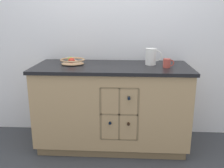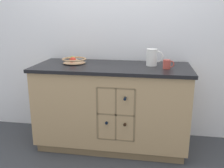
# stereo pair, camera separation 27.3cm
# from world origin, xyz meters

# --- Properties ---
(ground_plane) EXTENTS (14.00, 14.00, 0.00)m
(ground_plane) POSITION_xyz_m (0.00, 0.00, 0.00)
(ground_plane) COLOR #383A3F
(back_wall) EXTENTS (4.40, 0.06, 2.55)m
(back_wall) POSITION_xyz_m (0.00, 0.40, 1.27)
(back_wall) COLOR white
(back_wall) RESTS_ON ground_plane
(kitchen_island) EXTENTS (1.67, 0.72, 0.93)m
(kitchen_island) POSITION_xyz_m (0.00, -0.00, 0.47)
(kitchen_island) COLOR olive
(kitchen_island) RESTS_ON ground_plane
(fruit_bowl) EXTENTS (0.27, 0.27, 0.08)m
(fruit_bowl) POSITION_xyz_m (-0.44, 0.05, 0.97)
(fruit_bowl) COLOR tan
(fruit_bowl) RESTS_ON kitchen_island
(white_pitcher) EXTENTS (0.18, 0.12, 0.18)m
(white_pitcher) POSITION_xyz_m (0.42, 0.08, 1.03)
(white_pitcher) COLOR white
(white_pitcher) RESTS_ON kitchen_island
(ceramic_mug) EXTENTS (0.11, 0.08, 0.09)m
(ceramic_mug) POSITION_xyz_m (0.58, -0.06, 0.98)
(ceramic_mug) COLOR #B7473D
(ceramic_mug) RESTS_ON kitchen_island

